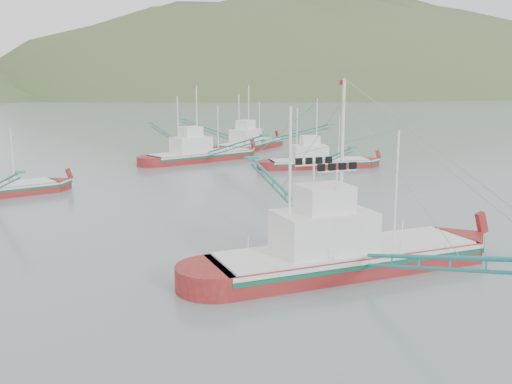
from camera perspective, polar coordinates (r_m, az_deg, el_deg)
name	(u,v)px	position (r m, az deg, el deg)	size (l,w,h in m)	color
ground	(294,264)	(33.62, 3.83, -7.16)	(1200.00, 1200.00, 0.00)	slate
main_boat	(344,243)	(32.22, 8.77, -5.02)	(15.67, 28.29, 11.44)	maroon
bg_boat_far	(200,146)	(77.40, -5.66, 4.63)	(15.26, 26.03, 10.83)	maroon
bg_boat_right	(318,155)	(71.36, 6.25, 3.68)	(12.97, 22.54, 9.21)	maroon
bg_boat_extra	(250,135)	(90.54, -0.60, 5.73)	(20.68, 23.41, 10.83)	maroon
headland_right	(328,95)	(524.48, 7.24, 9.61)	(684.00, 432.00, 306.00)	#3E542B
ridge_distant	(73,94)	(590.52, -17.79, 9.31)	(960.00, 400.00, 240.00)	slate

